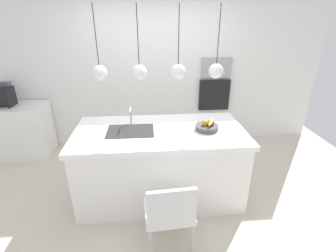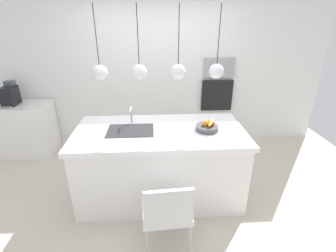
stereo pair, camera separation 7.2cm
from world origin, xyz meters
name	(u,v)px [view 2 (the right image)]	position (x,y,z in m)	size (l,w,h in m)	color
floor	(161,193)	(0.00, 0.00, 0.00)	(6.60, 6.60, 0.00)	beige
back_wall	(157,73)	(0.00, 1.65, 1.30)	(6.00, 0.10, 2.60)	white
kitchen_island	(160,163)	(0.00, 0.00, 0.48)	(2.07, 1.04, 0.95)	white
sink_basin	(130,131)	(-0.36, 0.00, 0.94)	(0.56, 0.40, 0.02)	#2D2D30
faucet	(131,113)	(-0.36, 0.21, 1.09)	(0.02, 0.17, 0.22)	silver
fruit_bowl	(207,127)	(0.57, -0.04, 0.99)	(0.28, 0.28, 0.15)	#4C4C51
side_counter	(19,129)	(-2.40, 1.28, 0.44)	(1.10, 0.60, 0.89)	white
coffee_machine	(10,95)	(-2.40, 1.28, 1.05)	(0.20, 0.35, 0.38)	black
microwave	(219,68)	(1.09, 1.58, 1.40)	(0.54, 0.08, 0.34)	#9E9EA3
oven	(217,95)	(1.09, 1.58, 0.90)	(0.56, 0.08, 0.56)	black
chair_near	(167,212)	(0.04, -0.89, 0.49)	(0.49, 0.46, 0.85)	silver
pendant_light_left	(100,72)	(-0.64, 0.00, 1.65)	(0.17, 0.17, 0.77)	silver
pendant_light_center_left	(139,72)	(-0.21, 0.00, 1.65)	(0.17, 0.17, 0.77)	silver
pendant_light_center_right	(178,71)	(0.21, 0.00, 1.65)	(0.17, 0.17, 0.77)	silver
pendant_light_right	(216,71)	(0.64, 0.00, 1.65)	(0.17, 0.17, 0.77)	silver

